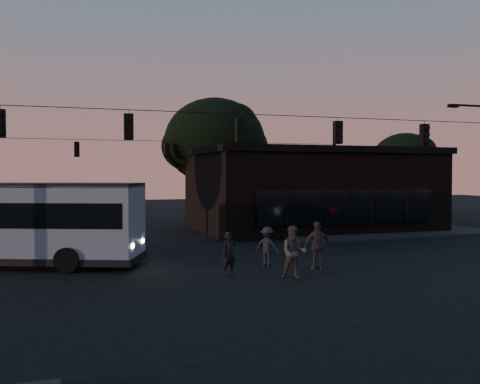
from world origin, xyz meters
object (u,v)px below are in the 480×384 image
object	(u,v)px
building	(310,189)
pedestrian_a	(229,253)
pedestrian_b	(294,252)
pedestrian_d	(267,246)
pedestrian_c	(318,245)

from	to	relation	value
building	pedestrian_a	size ratio (longest dim) A/B	9.62
pedestrian_b	pedestrian_d	distance (m)	2.70
pedestrian_a	pedestrian_b	size ratio (longest dim) A/B	0.85
pedestrian_c	pedestrian_d	xyz separation A→B (m)	(-1.63, 1.25, -0.14)
building	pedestrian_c	distance (m)	15.41
pedestrian_b	building	bearing A→B (deg)	81.75
pedestrian_b	pedestrian_c	distance (m)	2.21
pedestrian_b	pedestrian_c	world-z (taller)	pedestrian_b
building	pedestrian_a	world-z (taller)	building
pedestrian_b	pedestrian_a	bearing A→B (deg)	165.55
pedestrian_a	pedestrian_b	distance (m)	2.42
building	pedestrian_b	size ratio (longest dim) A/B	8.17
pedestrian_a	pedestrian_b	xyz separation A→B (m)	(2.00, -1.35, 0.14)
pedestrian_a	pedestrian_c	bearing A→B (deg)	-7.96
building	pedestrian_a	distance (m)	17.37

